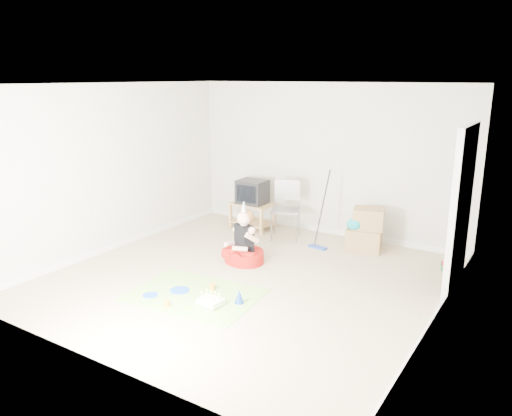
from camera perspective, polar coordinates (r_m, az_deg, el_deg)
The scene contains 16 objects.
ground at distance 6.93m, azimuth -1.08°, elevation -8.05°, with size 5.00×5.00×0.00m, color tan.
doorway_recess at distance 6.82m, azimuth 22.50°, elevation -0.50°, with size 0.02×0.90×2.05m, color black.
tv_stand at distance 9.04m, azimuth -0.41°, elevation -0.65°, with size 0.79×0.53×0.47m.
crt_tv at distance 8.94m, azimuth -0.42°, elevation 1.86°, with size 0.50×0.41×0.43m, color black.
folding_chair at distance 8.45m, azimuth 3.41°, elevation -0.26°, with size 0.59×0.58×1.02m.
cardboard_boxes at distance 8.10m, azimuth 12.38°, elevation -2.50°, with size 0.62×0.54×0.68m.
floor_mop at distance 8.07m, azimuth 7.11°, elevation -2.83°, with size 0.32×0.41×1.24m.
book_pile at distance 7.78m, azimuth 21.29°, elevation -6.26°, with size 0.29×0.33×0.06m.
seated_woman at distance 7.46m, azimuth -1.37°, elevation -4.66°, with size 0.86×0.86×0.94m.
party_mat at distance 6.49m, azimuth -7.08°, elevation -9.81°, with size 1.62×1.17×0.01m, color #FF35A8.
birthday_cake at distance 6.18m, azimuth -5.21°, elevation -10.67°, with size 0.30×0.25×0.14m.
blue_plate_near at distance 6.62m, azimuth -8.72°, elevation -9.27°, with size 0.25×0.25×0.01m, color blue.
blue_plate_far at distance 6.55m, azimuth -11.97°, elevation -9.71°, with size 0.19×0.19×0.01m, color blue.
orange_cup_near at distance 6.58m, azimuth -5.02°, elevation -8.95°, with size 0.07×0.07×0.08m, color orange.
orange_cup_far at distance 6.21m, azimuth -10.14°, elevation -10.68°, with size 0.07×0.07×0.08m, color orange.
blue_party_hat at distance 6.18m, azimuth -1.92°, elevation -10.08°, with size 0.12×0.12×0.17m, color #1A46B6.
Camera 1 is at (3.52, -5.33, 2.70)m, focal length 35.00 mm.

